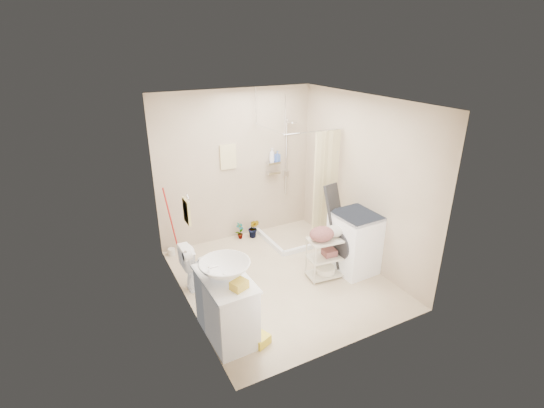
{
  "coord_description": "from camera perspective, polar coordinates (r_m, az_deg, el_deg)",
  "views": [
    {
      "loc": [
        -2.45,
        -4.39,
        3.3
      ],
      "look_at": [
        -0.02,
        0.25,
        1.11
      ],
      "focal_mm": 26.0,
      "sensor_mm": 36.0,
      "label": 1
    }
  ],
  "objects": [
    {
      "name": "floor",
      "position": [
        6.01,
        1.28,
        -10.63
      ],
      "size": [
        3.2,
        3.2,
        0.0
      ],
      "primitive_type": "plane",
      "color": "beige",
      "rests_on": "ground"
    },
    {
      "name": "ceiling",
      "position": [
        5.08,
        1.54,
        14.72
      ],
      "size": [
        2.8,
        3.2,
        0.04
      ],
      "primitive_type": "cube",
      "color": "silver",
      "rests_on": "ground"
    },
    {
      "name": "wall_back",
      "position": [
        6.77,
        -5.19,
        5.39
      ],
      "size": [
        2.8,
        0.04,
        2.6
      ],
      "primitive_type": "cube",
      "color": "#BCAA92",
      "rests_on": "ground"
    },
    {
      "name": "wall_front",
      "position": [
        4.22,
        12.02,
        -6.21
      ],
      "size": [
        2.8,
        0.04,
        2.6
      ],
      "primitive_type": "cube",
      "color": "#BCAA92",
      "rests_on": "ground"
    },
    {
      "name": "wall_left",
      "position": [
        4.94,
        -12.98,
        -1.85
      ],
      "size": [
        0.04,
        3.2,
        2.6
      ],
      "primitive_type": "cube",
      "color": "#BCAA92",
      "rests_on": "ground"
    },
    {
      "name": "wall_right",
      "position": [
        6.17,
        12.87,
        3.16
      ],
      "size": [
        0.04,
        3.2,
        2.6
      ],
      "primitive_type": "cube",
      "color": "#BCAA92",
      "rests_on": "ground"
    },
    {
      "name": "vanity",
      "position": [
        4.82,
        -6.65,
        -14.55
      ],
      "size": [
        0.53,
        0.92,
        0.8
      ],
      "primitive_type": "cube",
      "rotation": [
        0.0,
        0.0,
        0.03
      ],
      "color": "white",
      "rests_on": "ground"
    },
    {
      "name": "sink",
      "position": [
        4.53,
        -6.85,
        -9.45
      ],
      "size": [
        0.73,
        0.73,
        0.2
      ],
      "primitive_type": "imported",
      "rotation": [
        0.0,
        0.0,
        0.29
      ],
      "color": "white",
      "rests_on": "vanity"
    },
    {
      "name": "counter_basket",
      "position": [
        4.36,
        -4.78,
        -11.6
      ],
      "size": [
        0.22,
        0.19,
        0.1
      ],
      "primitive_type": "cube",
      "rotation": [
        0.0,
        0.0,
        0.37
      ],
      "color": "gold",
      "rests_on": "vanity"
    },
    {
      "name": "floor_basket",
      "position": [
        4.86,
        -1.61,
        -18.9
      ],
      "size": [
        0.36,
        0.32,
        0.16
      ],
      "primitive_type": "cube",
      "rotation": [
        0.0,
        0.0,
        0.37
      ],
      "color": "yellow",
      "rests_on": "ground"
    },
    {
      "name": "toilet",
      "position": [
        5.77,
        -9.63,
        -8.56
      ],
      "size": [
        0.68,
        0.4,
        0.69
      ],
      "primitive_type": "imported",
      "rotation": [
        0.0,
        0.0,
        1.59
      ],
      "color": "white",
      "rests_on": "ground"
    },
    {
      "name": "mop",
      "position": [
        6.52,
        -14.8,
        -2.46
      ],
      "size": [
        0.13,
        0.13,
        1.23
      ],
      "primitive_type": null,
      "rotation": [
        0.0,
        0.0,
        -0.08
      ],
      "color": "#B11A18",
      "rests_on": "ground"
    },
    {
      "name": "potted_plant_a",
      "position": [
        7.06,
        -4.66,
        -3.89
      ],
      "size": [
        0.2,
        0.18,
        0.31
      ],
      "primitive_type": "imported",
      "rotation": [
        0.0,
        0.0,
        0.55
      ],
      "color": "brown",
      "rests_on": "ground"
    },
    {
      "name": "potted_plant_b",
      "position": [
        7.08,
        -2.67,
        -3.52
      ],
      "size": [
        0.26,
        0.25,
        0.36
      ],
      "primitive_type": "imported",
      "rotation": [
        0.0,
        0.0,
        -0.72
      ],
      "color": "brown",
      "rests_on": "ground"
    },
    {
      "name": "hanging_towel",
      "position": [
        6.65,
        -6.38,
        6.8
      ],
      "size": [
        0.28,
        0.03,
        0.42
      ],
      "primitive_type": "cube",
      "color": "beige",
      "rests_on": "wall_back"
    },
    {
      "name": "towel_ring",
      "position": [
        4.7,
        -12.27,
        -0.82
      ],
      "size": [
        0.04,
        0.22,
        0.34
      ],
      "primitive_type": null,
      "color": "#E7DA87",
      "rests_on": "wall_left"
    },
    {
      "name": "tp_holder",
      "position": [
        5.25,
        -12.16,
        -7.34
      ],
      "size": [
        0.08,
        0.12,
        0.14
      ],
      "primitive_type": null,
      "color": "white",
      "rests_on": "wall_left"
    },
    {
      "name": "shower",
      "position": [
        6.75,
        3.39,
        3.14
      ],
      "size": [
        1.1,
        1.1,
        2.1
      ],
      "primitive_type": null,
      "color": "white",
      "rests_on": "ground"
    },
    {
      "name": "shampoo_bottle_a",
      "position": [
        6.93,
        -0.02,
        7.1
      ],
      "size": [
        0.11,
        0.11,
        0.24
      ],
      "primitive_type": "imported",
      "rotation": [
        0.0,
        0.0,
        0.15
      ],
      "color": "silver",
      "rests_on": "shower"
    },
    {
      "name": "shampoo_bottle_b",
      "position": [
        6.97,
        0.77,
        6.94
      ],
      "size": [
        0.1,
        0.1,
        0.18
      ],
      "primitive_type": "imported",
      "rotation": [
        0.0,
        0.0,
        0.27
      ],
      "color": "#3A59AA",
      "rests_on": "shower"
    },
    {
      "name": "washing_machine",
      "position": [
        6.14,
        12.05,
        -5.36
      ],
      "size": [
        0.66,
        0.68,
        0.93
      ],
      "primitive_type": "cube",
      "rotation": [
        0.0,
        0.0,
        0.04
      ],
      "color": "white",
      "rests_on": "ground"
    },
    {
      "name": "laundry_rack",
      "position": [
        5.91,
        7.87,
        -7.19
      ],
      "size": [
        0.58,
        0.38,
        0.76
      ],
      "primitive_type": null,
      "rotation": [
        0.0,
        0.0,
        -0.11
      ],
      "color": "beige",
      "rests_on": "ground"
    },
    {
      "name": "ironing_board",
      "position": [
        6.13,
        9.39,
        -3.08
      ],
      "size": [
        0.39,
        0.27,
        1.34
      ],
      "primitive_type": null,
      "rotation": [
        0.0,
        0.0,
        0.48
      ],
      "color": "black",
      "rests_on": "ground"
    }
  ]
}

